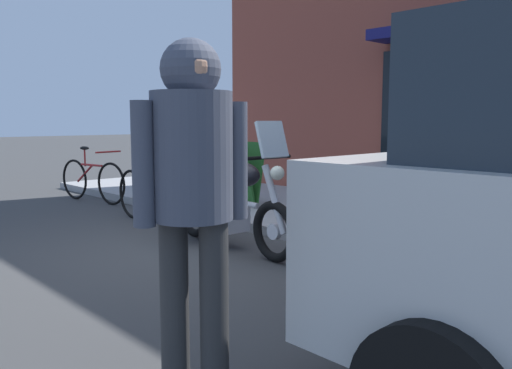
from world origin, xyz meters
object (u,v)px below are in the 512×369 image
pedestrian_walking (192,180)px  second_bicycle_by_cafe (92,180)px  touring_motorcycle (220,193)px  sandwich_board_sign (244,173)px  parked_bicycle (150,196)px

pedestrian_walking → second_bicycle_by_cafe: pedestrian_walking is taller
touring_motorcycle → sandwich_board_sign: bearing=131.0°
touring_motorcycle → parked_bicycle: touring_motorcycle is taller
parked_bicycle → sandwich_board_sign: 1.51m
touring_motorcycle → second_bicycle_by_cafe: 3.92m
pedestrian_walking → sandwich_board_sign: bearing=135.5°
pedestrian_walking → sandwich_board_sign: (-3.79, 3.72, -0.52)m
second_bicycle_by_cafe → parked_bicycle: bearing=-6.9°
touring_motorcycle → parked_bicycle: (-1.62, 0.11, -0.22)m
parked_bicycle → pedestrian_walking: 4.66m
touring_motorcycle → parked_bicycle: 1.63m
touring_motorcycle → second_bicycle_by_cafe: bearing=174.3°
parked_bicycle → second_bicycle_by_cafe: (-2.28, 0.28, 0.00)m
parked_bicycle → sandwich_board_sign: size_ratio=1.86×
parked_bicycle → pedestrian_walking: bearing=-29.1°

